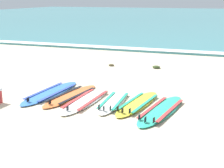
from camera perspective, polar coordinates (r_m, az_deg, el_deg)
ground_plane at (r=7.93m, az=-3.34°, el=-3.63°), size 80.00×80.00×0.00m
sea at (r=44.90m, az=16.01°, el=11.58°), size 80.00×60.00×0.10m
wave_foam_strip at (r=15.60m, az=8.42°, el=5.91°), size 80.00×0.77×0.11m
surfboard_0 at (r=8.89m, az=-10.92°, el=-1.52°), size 0.82×2.55×0.18m
surfboard_1 at (r=8.54m, az=-7.35°, el=-2.08°), size 0.90×2.35×0.18m
surfboard_2 at (r=8.13m, az=-4.71°, el=-2.90°), size 0.70×2.41×0.18m
surfboard_3 at (r=7.98m, az=0.25°, el=-3.20°), size 0.60×2.02×0.18m
surfboard_4 at (r=7.88m, az=4.63°, el=-3.49°), size 0.87×2.26×0.18m
surfboard_5 at (r=7.49m, az=8.83°, el=-4.64°), size 1.00×2.47×0.18m
seaweed_clump_near_shoreline at (r=11.97m, az=7.96°, el=3.04°), size 0.29×0.23×0.10m
seaweed_clump_mid_sand at (r=12.27m, az=-0.13°, el=3.43°), size 0.22×0.17×0.08m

